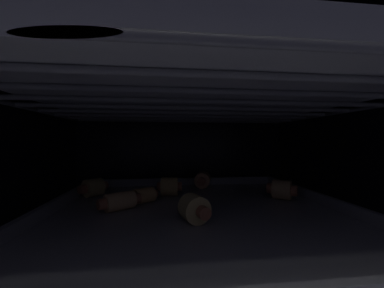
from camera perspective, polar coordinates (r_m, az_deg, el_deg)
ground_plane at (r=38.62cm, az=1.09°, el=-30.96°), size 53.28×52.70×1.20cm
oven_wall_back at (r=58.48cm, az=-2.39°, el=0.72°), size 53.28×1.20×39.36cm
oven_wall_right at (r=44.66cm, az=36.37°, el=0.58°), size 1.20×50.30×39.36cm
heating_element at (r=37.20cm, az=1.10°, el=28.63°), size 40.70×19.66×1.22cm
oven_rack_lower at (r=34.65cm, az=1.09°, el=-17.75°), size 48.47×49.30×0.61cm
baking_tray_lower at (r=34.41cm, az=1.09°, el=-16.49°), size 41.34×40.83×2.21cm
pig_in_blanket_lower_0 at (r=43.65cm, az=21.28°, el=-10.41°), size 5.02×4.44×3.33cm
pig_in_blanket_lower_1 at (r=50.81cm, az=2.63°, el=-8.80°), size 4.08×5.84×3.32cm
pig_in_blanket_lower_2 at (r=39.21cm, az=-11.75°, el=-12.32°), size 4.62×3.90×2.45cm
pig_in_blanket_lower_3 at (r=36.17cm, az=-17.36°, el=-13.31°), size 6.07×4.62×2.62cm
pig_in_blanket_lower_4 at (r=46.42cm, az=-23.14°, el=-9.84°), size 4.72×4.95×3.19cm
pig_in_blanket_lower_5 at (r=43.40cm, az=-5.55°, el=-10.40°), size 4.62×3.67×3.38cm
pig_in_blanket_lower_6 at (r=29.75cm, az=0.56°, el=-15.61°), size 4.04×5.23×3.38cm
oven_rack_upper at (r=33.21cm, az=1.10°, el=8.90°), size 48.47×49.30×0.61cm
baking_tray_upper at (r=33.37cm, az=1.10°, el=10.63°), size 41.34×40.83×2.90cm
pig_in_blanket_upper_0 at (r=22.93cm, az=17.39°, el=19.93°), size 5.86×5.21×2.87cm
pig_in_blanket_upper_1 at (r=32.94cm, az=-22.29°, el=14.40°), size 5.66×4.12×3.40cm
pig_in_blanket_upper_2 at (r=25.58cm, az=35.31°, el=17.89°), size 5.25×3.87×2.98cm
pig_in_blanket_upper_3 at (r=29.36cm, az=6.12°, el=15.29°), size 3.88×3.77×2.54cm
pig_in_blanket_upper_4 at (r=29.41cm, az=-4.79°, el=15.88°), size 5.10×3.98×3.15cm
pig_in_blanket_upper_5 at (r=43.15cm, az=2.27°, el=10.63°), size 3.12×4.56×2.62cm
pig_in_blanket_upper_6 at (r=48.35cm, az=2.19°, el=9.44°), size 2.54×6.06×2.42cm
pig_in_blanket_upper_7 at (r=52.59cm, az=15.65°, el=9.00°), size 3.62×5.73×2.96cm
pig_in_blanket_upper_8 at (r=38.24cm, az=16.03°, el=11.90°), size 4.53×3.92×2.63cm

